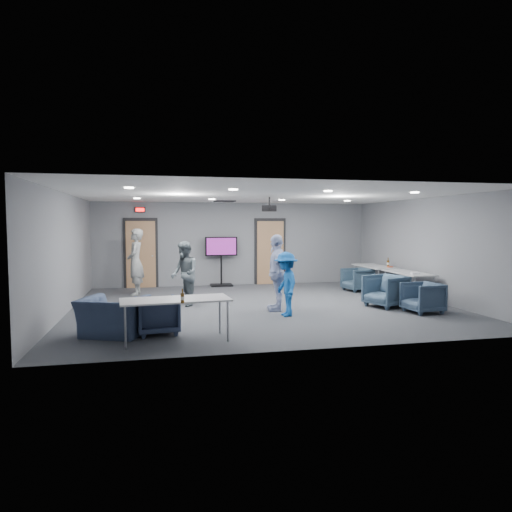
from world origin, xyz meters
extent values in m
plane|color=#383B40|center=(0.00, 0.00, 0.00)|extent=(9.00, 9.00, 0.00)
plane|color=white|center=(0.00, 0.00, 2.70)|extent=(9.00, 9.00, 0.00)
cube|color=slate|center=(0.00, 4.00, 1.35)|extent=(9.00, 0.02, 2.70)
cube|color=slate|center=(0.00, -4.00, 1.35)|extent=(9.00, 0.02, 2.70)
cube|color=slate|center=(-4.50, 0.00, 1.35)|extent=(0.02, 8.00, 2.70)
cube|color=slate|center=(4.50, 0.00, 1.35)|extent=(0.02, 8.00, 2.70)
cube|color=black|center=(-3.00, 3.97, 1.08)|extent=(1.06, 0.06, 2.24)
cube|color=#A2764F|center=(-3.00, 3.93, 1.05)|extent=(0.90, 0.05, 2.10)
cylinder|color=#919499|center=(-2.65, 3.88, 1.00)|extent=(0.04, 0.10, 0.04)
cube|color=black|center=(1.20, 3.97, 1.08)|extent=(1.06, 0.06, 2.24)
cube|color=#A2764F|center=(1.20, 3.93, 1.05)|extent=(0.90, 0.05, 2.10)
cylinder|color=#919499|center=(1.55, 3.88, 1.00)|extent=(0.04, 0.10, 0.04)
cube|color=black|center=(-3.00, 3.94, 2.45)|extent=(0.32, 0.06, 0.16)
cube|color=#FF0C0C|center=(-3.00, 3.90, 2.45)|extent=(0.26, 0.02, 0.11)
cube|color=black|center=(-0.50, 2.80, 2.69)|extent=(0.60, 0.60, 0.03)
cylinder|color=white|center=(-3.00, -1.80, 2.69)|extent=(0.18, 0.18, 0.02)
cylinder|color=white|center=(-3.00, 1.80, 2.69)|extent=(0.18, 0.18, 0.02)
cylinder|color=white|center=(-1.00, -1.80, 2.69)|extent=(0.18, 0.18, 0.02)
cylinder|color=white|center=(-1.00, 1.80, 2.69)|extent=(0.18, 0.18, 0.02)
cylinder|color=white|center=(1.00, -1.80, 2.69)|extent=(0.18, 0.18, 0.02)
cylinder|color=white|center=(1.00, 1.80, 2.69)|extent=(0.18, 0.18, 0.02)
cylinder|color=white|center=(3.00, -1.80, 2.69)|extent=(0.18, 0.18, 0.02)
cylinder|color=white|center=(3.00, 1.80, 2.69)|extent=(0.18, 0.18, 0.02)
imported|color=#989B98|center=(-3.10, 2.39, 0.94)|extent=(0.51, 0.72, 1.88)
imported|color=#535E64|center=(-1.85, 0.37, 0.79)|extent=(0.78, 0.90, 1.59)
imported|color=#ADB9DF|center=(0.20, -0.66, 0.88)|extent=(0.59, 1.09, 1.77)
imported|color=#1A56A9|center=(0.23, -1.34, 0.70)|extent=(0.52, 0.91, 1.40)
imported|color=#314555|center=(3.35, 1.80, 0.34)|extent=(0.87, 0.85, 0.69)
imported|color=#394E63|center=(2.90, -0.79, 0.39)|extent=(1.09, 1.07, 0.78)
imported|color=#36495E|center=(3.35, -1.65, 0.34)|extent=(0.82, 0.80, 0.69)
imported|color=#384462|center=(-2.51, -2.40, 0.34)|extent=(0.83, 0.84, 0.68)
imported|color=#3C4B69|center=(-3.29, -2.40, 0.35)|extent=(1.34, 1.27, 0.69)
cube|color=#ABAEB0|center=(4.00, 1.96, 0.71)|extent=(0.74, 1.79, 0.03)
cylinder|color=#919499|center=(3.71, 2.77, 0.35)|extent=(0.04, 0.04, 0.70)
cylinder|color=#919499|center=(3.71, 1.15, 0.35)|extent=(0.04, 0.04, 0.70)
cylinder|color=#919499|center=(4.29, 2.77, 0.35)|extent=(0.04, 0.04, 0.70)
cylinder|color=#919499|center=(4.29, 1.15, 0.35)|extent=(0.04, 0.04, 0.70)
cube|color=#ABAEB0|center=(4.00, 0.06, 0.71)|extent=(0.69, 1.66, 0.03)
cylinder|color=#919499|center=(3.73, 0.81, 0.35)|extent=(0.04, 0.04, 0.70)
cylinder|color=#919499|center=(3.73, -0.69, 0.35)|extent=(0.04, 0.04, 0.70)
cylinder|color=#919499|center=(4.27, 0.81, 0.35)|extent=(0.04, 0.04, 0.70)
cylinder|color=#919499|center=(4.27, -0.69, 0.35)|extent=(0.04, 0.04, 0.70)
cube|color=#ABAEB0|center=(-2.20, -3.00, 0.71)|extent=(1.90, 0.93, 0.03)
cylinder|color=#919499|center=(-1.39, -2.62, 0.35)|extent=(0.04, 0.04, 0.70)
cylinder|color=#919499|center=(-3.07, -2.77, 0.35)|extent=(0.04, 0.04, 0.70)
cylinder|color=#919499|center=(-1.34, -3.23, 0.35)|extent=(0.04, 0.04, 0.70)
cylinder|color=#919499|center=(-3.01, -3.38, 0.35)|extent=(0.04, 0.04, 0.70)
cylinder|color=#54350E|center=(-2.11, -3.46, 0.81)|extent=(0.06, 0.06, 0.16)
cylinder|color=#54350E|center=(-2.11, -3.46, 0.93)|extent=(0.02, 0.02, 0.07)
cylinder|color=beige|center=(-2.11, -3.46, 0.81)|extent=(0.06, 0.06, 0.05)
cylinder|color=#54350E|center=(4.21, 1.54, 0.83)|extent=(0.07, 0.07, 0.20)
cylinder|color=#54350E|center=(4.21, 1.54, 0.97)|extent=(0.03, 0.03, 0.09)
cylinder|color=beige|center=(4.21, 1.54, 0.83)|extent=(0.07, 0.07, 0.07)
cube|color=#B84A2E|center=(4.21, 1.42, 0.75)|extent=(0.17, 0.13, 0.03)
cube|color=silver|center=(3.95, -0.37, 0.75)|extent=(0.23, 0.17, 0.05)
cube|color=black|center=(-0.48, 3.75, 0.03)|extent=(0.69, 0.50, 0.06)
cylinder|color=black|center=(-0.48, 3.75, 0.64)|extent=(0.06, 0.06, 1.19)
cube|color=black|center=(-0.48, 3.75, 1.29)|extent=(1.04, 0.07, 0.61)
cube|color=#701971|center=(-0.48, 3.70, 1.29)|extent=(0.94, 0.01, 0.54)
cylinder|color=black|center=(0.31, 0.47, 2.58)|extent=(0.04, 0.04, 0.22)
cube|color=black|center=(0.31, 0.47, 2.40)|extent=(0.44, 0.41, 0.15)
cylinder|color=black|center=(0.31, 0.30, 2.40)|extent=(0.08, 0.06, 0.08)
camera|label=1|loc=(-2.50, -10.81, 2.00)|focal=32.00mm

